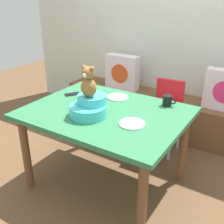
{
  "coord_description": "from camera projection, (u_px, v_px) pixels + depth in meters",
  "views": [
    {
      "loc": [
        1.18,
        -1.76,
        1.69
      ],
      "look_at": [
        0.0,
        0.1,
        0.69
      ],
      "focal_mm": 44.39,
      "sensor_mm": 36.0,
      "label": 1
    }
  ],
  "objects": [
    {
      "name": "ground_plane",
      "position": [
        106.0,
        182.0,
        2.63
      ],
      "size": [
        8.0,
        8.0,
        0.0
      ],
      "primitive_type": "plane",
      "color": "brown"
    },
    {
      "name": "back_wall",
      "position": [
        177.0,
        23.0,
        3.26
      ],
      "size": [
        4.4,
        0.1,
        2.6
      ],
      "primitive_type": "cube",
      "color": "silver",
      "rests_on": "ground_plane"
    },
    {
      "name": "window_bench",
      "position": [
        161.0,
        113.0,
        3.5
      ],
      "size": [
        2.6,
        0.44,
        0.46
      ],
      "primitive_type": "cube",
      "color": "brown",
      "rests_on": "ground_plane"
    },
    {
      "name": "pillow_floral_left",
      "position": [
        122.0,
        72.0,
        3.57
      ],
      "size": [
        0.44,
        0.15,
        0.44
      ],
      "color": "silver",
      "rests_on": "window_bench"
    },
    {
      "name": "book_stack",
      "position": [
        164.0,
        93.0,
        3.38
      ],
      "size": [
        0.2,
        0.14,
        0.09
      ],
      "primitive_type": "cube",
      "color": "#4F9465",
      "rests_on": "window_bench"
    },
    {
      "name": "dining_table",
      "position": [
        106.0,
        121.0,
        2.36
      ],
      "size": [
        1.32,
        1.01,
        0.74
      ],
      "color": "#2D7247",
      "rests_on": "ground_plane"
    },
    {
      "name": "highchair",
      "position": [
        165.0,
        107.0,
        2.94
      ],
      "size": [
        0.34,
        0.46,
        0.79
      ],
      "color": "red",
      "rests_on": "ground_plane"
    },
    {
      "name": "infant_seat_teal",
      "position": [
        89.0,
        107.0,
        2.21
      ],
      "size": [
        0.3,
        0.33,
        0.16
      ],
      "color": "#3EC1CB",
      "rests_on": "dining_table"
    },
    {
      "name": "teddy_bear",
      "position": [
        88.0,
        82.0,
        2.13
      ],
      "size": [
        0.13,
        0.12,
        0.25
      ],
      "color": "olive",
      "rests_on": "infant_seat_teal"
    },
    {
      "name": "ketchup_bottle",
      "position": [
        85.0,
        91.0,
        2.51
      ],
      "size": [
        0.07,
        0.07,
        0.18
      ],
      "color": "red",
      "rests_on": "dining_table"
    },
    {
      "name": "coffee_mug",
      "position": [
        168.0,
        101.0,
        2.4
      ],
      "size": [
        0.12,
        0.08,
        0.09
      ],
      "color": "black",
      "rests_on": "dining_table"
    },
    {
      "name": "dinner_plate_near",
      "position": [
        132.0,
        124.0,
        2.09
      ],
      "size": [
        0.2,
        0.2,
        0.01
      ],
      "primitive_type": "cylinder",
      "color": "white",
      "rests_on": "dining_table"
    },
    {
      "name": "dinner_plate_far",
      "position": [
        118.0,
        97.0,
        2.59
      ],
      "size": [
        0.2,
        0.2,
        0.01
      ],
      "primitive_type": "cylinder",
      "color": "white",
      "rests_on": "dining_table"
    },
    {
      "name": "cell_phone",
      "position": [
        72.0,
        94.0,
        2.67
      ],
      "size": [
        0.14,
        0.16,
        0.01
      ],
      "primitive_type": "cube",
      "rotation": [
        0.0,
        0.0,
        2.54
      ],
      "color": "black",
      "rests_on": "dining_table"
    }
  ]
}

